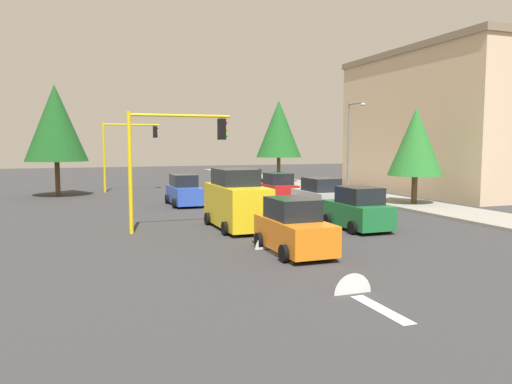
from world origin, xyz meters
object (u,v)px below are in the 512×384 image
Objects in this scene: car_silver at (320,196)px; car_blue at (184,191)px; tree_opposite_side at (55,123)px; tree_roadside_near at (416,142)px; tree_roadside_far at (279,129)px; car_green at (358,210)px; delivery_van_yellow at (236,201)px; traffic_signal_near_right at (172,147)px; car_orange at (294,228)px; street_lamp_curbside at (351,138)px; car_red at (277,189)px; traffic_signal_far_right at (127,143)px; car_black at (248,182)px.

car_silver is 8.84m from car_blue.
tree_opposite_side is 25.70m from tree_roadside_near.
car_green is (26.40, -7.08, -4.52)m from tree_roadside_far.
car_blue is at bearing 41.87° from tree_opposite_side.
delivery_van_yellow reaches higher than car_blue.
tree_roadside_far is (-20.00, -1.00, 1.36)m from tree_roadside_near.
car_silver and car_blue have the same top height.
car_blue is at bearing -40.84° from tree_roadside_far.
traffic_signal_near_right is 1.38× the size of car_orange.
street_lamp_curbside reaches higher than car_red.
traffic_signal_far_right is 20.00m from traffic_signal_near_right.
car_black is (-5.92, -5.92, -3.45)m from street_lamp_curbside.
tree_opposite_side is at bearing -122.78° from car_red.
tree_opposite_side is (-8.39, -20.20, 1.13)m from street_lamp_curbside.
street_lamp_curbside is 1.91× the size of car_red.
car_green is 0.89× the size of car_black.
car_red is 0.88× the size of car_black.
car_green is at bearing 67.47° from delivery_van_yellow.
tree_roadside_far reaches higher than car_orange.
delivery_van_yellow is at bearing -20.91° from car_black.
car_blue is at bearing -154.33° from car_green.
tree_roadside_near reaches higher than car_red.
tree_roadside_near is 0.75× the size of tree_roadside_far.
car_black is at bearing 133.82° from car_blue.
car_red is 0.99× the size of car_green.
street_lamp_curbside reaches higher than car_green.
car_red is at bearing 147.47° from delivery_van_yellow.
car_black is at bearing 165.15° from car_orange.
delivery_van_yellow is at bearing -26.79° from tree_roadside_far.
car_orange is at bearing -20.36° from car_red.
delivery_van_yellow is (20.26, 2.95, -2.72)m from traffic_signal_far_right.
car_silver is at bearing 49.99° from car_blue.
delivery_van_yellow is (4.26, -13.25, -2.78)m from tree_roadside_near.
tree_roadside_far reaches higher than car_red.
delivery_van_yellow is at bearing -50.44° from street_lamp_curbside.
car_black is (-21.47, 5.69, 0.00)m from car_orange.
traffic_signal_near_right is 10.31m from car_silver.
tree_roadside_far is 2.14× the size of car_orange.
delivery_van_yellow is 1.30× the size of car_green.
traffic_signal_near_right is at bearing -76.08° from tree_roadside_near.
street_lamp_curbside is 21.90m from tree_opposite_side.
tree_roadside_near is 15.03m from car_blue.
tree_roadside_far is at bearing 178.81° from street_lamp_curbside.
car_blue is (8.70, 7.80, -4.58)m from tree_opposite_side.
tree_roadside_near is 1.70× the size of car_red.
car_blue is 1.11× the size of car_green.
car_orange is at bearing -21.69° from tree_roadside_far.
traffic_signal_far_right is 20.65m from delivery_van_yellow.
tree_opposite_side is at bearing -123.07° from tree_roadside_near.
traffic_signal_far_right is at bearing -124.90° from street_lamp_curbside.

